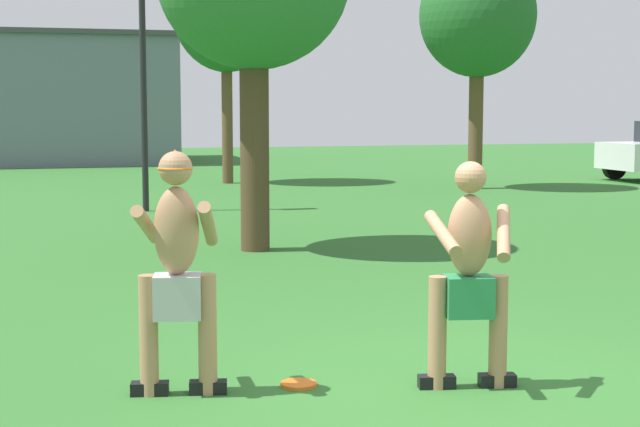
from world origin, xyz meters
TOP-DOWN VIEW (x-y plane):
  - ground_plane at (0.00, 0.00)m, footprint 80.00×80.00m
  - player_with_cap at (-1.98, 0.50)m, footprint 0.67×0.63m
  - player_in_green at (0.02, 0.11)m, footprint 0.71×0.61m
  - frisbee at (-1.13, 0.47)m, footprint 0.26×0.26m
  - lamp_post at (-1.08, 12.43)m, footprint 0.60×0.24m
  - tree_left_field at (7.06, 15.42)m, footprint 2.77×2.77m
  - tree_right_field at (1.59, 18.61)m, footprint 2.80×2.80m

SIDE VIEW (x-z plane):
  - ground_plane at x=0.00m, z-range 0.00..0.00m
  - frisbee at x=-1.13m, z-range 0.00..0.03m
  - player_in_green at x=0.02m, z-range 0.03..1.64m
  - player_with_cap at x=-1.98m, z-range 0.08..1.78m
  - lamp_post at x=-1.08m, z-range 0.62..5.65m
  - tree_left_field at x=7.06m, z-range 1.29..6.87m
  - tree_right_field at x=1.59m, z-range 1.39..7.61m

